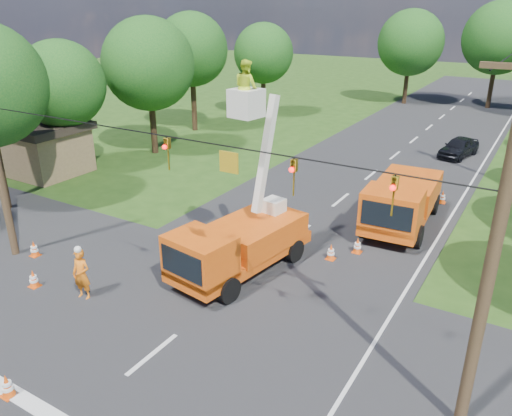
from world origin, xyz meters
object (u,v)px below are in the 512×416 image
Objects in this scene: bucket_truck at (239,233)px; tree_left_d at (148,64)px; tree_left_c at (61,84)px; traffic_cone_4 at (34,279)px; shed at (41,147)px; traffic_cone_0 at (7,386)px; second_truck at (402,201)px; ground_worker at (81,274)px; tree_far_a at (411,43)px; traffic_cone_2 at (331,252)px; tree_left_e at (191,50)px; distant_car at (459,147)px; tree_left_f at (264,53)px; pole_right_near at (495,244)px; traffic_cone_5 at (34,249)px; traffic_cone_3 at (357,245)px; tree_far_b at (500,38)px; traffic_cone_7 at (442,197)px.

tree_left_d reaches higher than bucket_truck.
tree_left_c is 0.87× the size of tree_left_d.
shed is at bearing 141.09° from traffic_cone_4.
second_truck is at bearing 70.52° from traffic_cone_0.
ground_worker is 16.32m from shed.
tree_left_d reaches higher than traffic_cone_0.
tree_left_d is at bearing -109.65° from tree_far_a.
traffic_cone_2 is 0.08× the size of tree_left_d.
traffic_cone_0 is at bearing -113.03° from second_truck.
tree_left_e is (-20.49, 10.74, 5.18)m from second_truck.
tree_far_a is (-8.79, 17.91, 5.51)m from distant_car.
tree_far_a is at bearing 71.31° from tree_left_c.
ground_worker is at bearing 12.14° from traffic_cone_4.
second_truck is 9.68× the size of traffic_cone_0.
tree_left_f is at bearing 85.37° from tree_left_c.
ground_worker is 13.47m from pole_right_near.
traffic_cone_2 is at bearing -26.35° from tree_left_d.
second_truck reaches higher than ground_worker.
tree_left_d is (-12.83, 20.30, 5.77)m from traffic_cone_0.
tree_left_d is (3.00, 7.00, 4.50)m from shed.
traffic_cone_5 is 0.07× the size of tree_far_a.
second_truck is 3.84m from traffic_cone_3.
second_truck is 3.55× the size of ground_worker.
bucket_truck is 0.79× the size of tree_far_b.
traffic_cone_4 is (-6.01, -4.92, -1.38)m from bucket_truck.
bucket_truck is 4.20× the size of ground_worker.
second_truck is 26.68m from tree_left_f.
bucket_truck is 10.23m from pole_right_near.
tree_left_e is 30.35m from tree_far_b.
traffic_cone_4 is 0.08× the size of tree_left_f.
bucket_truck is at bearing -38.07° from tree_left_d.
pole_right_near is at bearing -19.80° from tree_left_c.
tree_left_e is at bearing 91.32° from tree_left_c.
traffic_cone_2 is at bearing -82.30° from distant_car.
traffic_cone_4 is at bearing -136.55° from traffic_cone_3.
tree_left_d reaches higher than traffic_cone_2.
traffic_cone_5 is at bearing -47.77° from tree_left_c.
traffic_cone_7 is 0.09× the size of tree_left_c.
tree_far_b is (-1.78, 29.56, 6.45)m from traffic_cone_7.
traffic_cone_2 is 29.51m from tree_left_f.
distant_car is 27.72m from traffic_cone_5.
tree_left_f reaches higher than traffic_cone_5.
traffic_cone_7 is 0.08× the size of tree_left_e.
traffic_cone_2 is at bearing -54.13° from tree_left_f.
tree_far_a is at bearing 69.62° from shed.
pole_right_near is at bearing -1.01° from traffic_cone_5.
distant_car is 5.64× the size of traffic_cone_7.
tree_left_f is at bearing 131.07° from second_truck.
second_truck is 9.68× the size of traffic_cone_3.
bucket_truck is at bearing -94.78° from tree_far_b.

